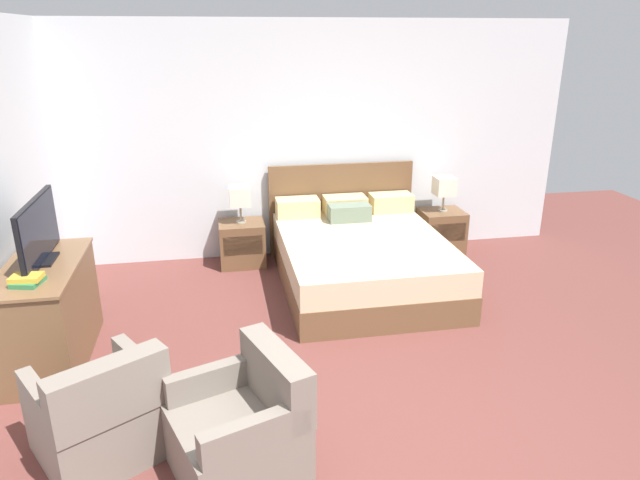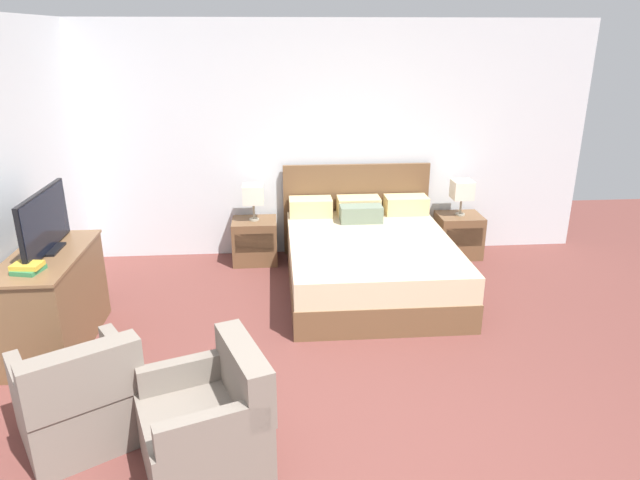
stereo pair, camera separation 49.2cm
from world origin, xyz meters
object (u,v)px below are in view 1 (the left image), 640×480
Objects in this scene: book_red_cover at (28,282)px; table_lamp_left at (240,197)px; dresser at (49,312)px; nightstand_left at (242,243)px; table_lamp_right at (444,187)px; armchair_by_window at (100,416)px; nightstand_right at (441,231)px; bed at (361,257)px; tv at (39,232)px; armchair_companion at (243,431)px; book_blue_cover at (26,278)px.

table_lamp_left is at bearing 52.78° from book_red_cover.
table_lamp_left is 2.40m from dresser.
nightstand_left is 1.22× the size of table_lamp_right.
book_red_cover reaches higher than dresser.
book_red_cover is 0.20× the size of armchair_by_window.
book_red_cover is at bearing -152.14° from nightstand_right.
bed reaches higher than armchair_by_window.
tv is (-3.97, -1.65, 0.26)m from table_lamp_right.
dresser reaches higher than nightstand_left.
book_red_cover is (-1.59, -2.09, 0.58)m from nightstand_left.
nightstand_left is 0.57× the size of armchair_companion.
armchair_by_window is (0.57, -0.90, -0.58)m from book_blue_cover.
armchair_companion is (1.42, -1.54, -0.13)m from dresser.
bed is at bearing 61.65° from armchair_companion.
armchair_companion is at bearing -118.35° from bed.
table_lamp_right is (2.37, 0.00, 0.54)m from nightstand_left.
bed reaches higher than armchair_companion.
book_red_cover reaches higher than nightstand_right.
bed reaches higher than table_lamp_right.
nightstand_right is at bearing 52.19° from armchair_companion.
dresser is 0.64m from tv.
armchair_by_window and armchair_companion have the same top height.
bed reaches higher than nightstand_left.
bed is 3.14m from armchair_by_window.
armchair_by_window is at bearing -66.75° from tv.
bed is at bearing 17.81° from tv.
armchair_companion is at bearing -19.35° from armchair_by_window.
dresser is (-1.60, -1.74, 0.17)m from nightstand_left.
book_blue_cover is at bearing -88.91° from dresser.
nightstand_left is 2.69m from book_red_cover.
tv is at bearing -134.06° from table_lamp_left.
book_blue_cover reaches higher than armchair_by_window.
table_lamp_right is at bearing 32.60° from bed.
table_lamp_right is 4.35m from dresser.
table_lamp_left is 3.20m from armchair_by_window.
book_blue_cover is at bearing 139.86° from armchair_companion.
armchair_by_window is (-1.02, -2.99, -0.51)m from table_lamp_left.
nightstand_right is 1.22× the size of table_lamp_left.
book_blue_cover is 0.23× the size of armchair_companion.
book_blue_cover reaches higher than armchair_companion.
bed reaches higher than table_lamp_left.
armchair_companion is at bearing -93.14° from table_lamp_left.
armchair_companion is (1.42, -1.64, -0.76)m from tv.
bed is at bearing 19.50° from dresser.
tv is 0.49m from book_red_cover.
table_lamp_right is at bearing 0.04° from nightstand_left.
nightstand_right is 0.53× the size of armchair_by_window.
table_lamp_right is (1.18, 0.76, 0.50)m from bed.
armchair_by_window is (0.58, -1.25, -0.13)m from dresser.
book_blue_cover is (0.00, -0.44, -0.19)m from tv.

